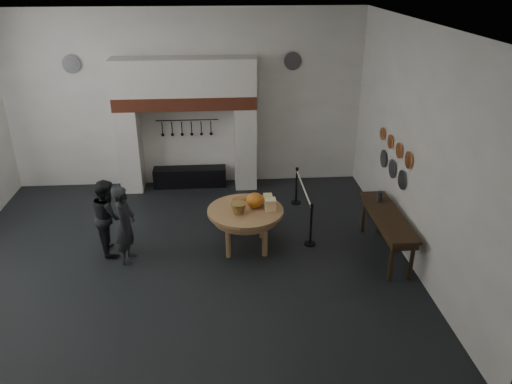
{
  "coord_description": "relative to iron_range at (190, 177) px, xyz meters",
  "views": [
    {
      "loc": [
        0.82,
        -8.58,
        5.43
      ],
      "look_at": [
        1.49,
        0.25,
        1.35
      ],
      "focal_mm": 35.0,
      "sensor_mm": 36.0,
      "label": 1
    }
  ],
  "objects": [
    {
      "name": "wall_front",
      "position": [
        0.0,
        -7.72,
        2.0
      ],
      "size": [
        9.0,
        0.02,
        4.5
      ],
      "primitive_type": "cube",
      "color": "white",
      "rests_on": "floor"
    },
    {
      "name": "pewter_plate_mid",
      "position": [
        4.46,
        -2.72,
        1.2
      ],
      "size": [
        0.03,
        0.4,
        0.4
      ],
      "primitive_type": "cylinder",
      "rotation": [
        0.0,
        1.57,
        0.0
      ],
      "color": "#4C4C51",
      "rests_on": "wall_right"
    },
    {
      "name": "copper_pan_a",
      "position": [
        4.46,
        -3.52,
        1.7
      ],
      "size": [
        0.03,
        0.34,
        0.34
      ],
      "primitive_type": "cylinder",
      "rotation": [
        0.0,
        1.57,
        0.0
      ],
      "color": "#C6662D",
      "rests_on": "wall_right"
    },
    {
      "name": "cheese_block_big",
      "position": [
        1.79,
        -3.32,
        0.74
      ],
      "size": [
        0.22,
        0.22,
        0.24
      ],
      "primitive_type": "cube",
      "color": "#FFDD98",
      "rests_on": "work_table"
    },
    {
      "name": "ceiling",
      "position": [
        0.0,
        -3.72,
        4.25
      ],
      "size": [
        9.0,
        8.0,
        0.02
      ],
      "primitive_type": "cube",
      "color": "silver",
      "rests_on": "wall_back"
    },
    {
      "name": "copper_pan_d",
      "position": [
        4.46,
        -1.87,
        1.7
      ],
      "size": [
        0.03,
        0.28,
        0.28
      ],
      "primitive_type": "cylinder",
      "rotation": [
        0.0,
        1.57,
        0.0
      ],
      "color": "#C6662D",
      "rests_on": "wall_right"
    },
    {
      "name": "chimney_pier_right",
      "position": [
        1.48,
        -0.07,
        0.82
      ],
      "size": [
        0.55,
        0.7,
        2.15
      ],
      "primitive_type": "cube",
      "color": "silver",
      "rests_on": "floor"
    },
    {
      "name": "wall_back",
      "position": [
        0.0,
        0.28,
        2.0
      ],
      "size": [
        9.0,
        0.02,
        4.5
      ],
      "primitive_type": "cube",
      "color": "white",
      "rests_on": "floor"
    },
    {
      "name": "barrier_rope",
      "position": [
        2.66,
        -2.28,
        0.6
      ],
      "size": [
        0.04,
        2.0,
        0.04
      ],
      "primitive_type": "cylinder",
      "rotation": [
        1.57,
        0.0,
        0.0
      ],
      "color": "white",
      "rests_on": "barrier_post_near"
    },
    {
      "name": "copper_pan_c",
      "position": [
        4.46,
        -2.42,
        1.7
      ],
      "size": [
        0.03,
        0.3,
        0.3
      ],
      "primitive_type": "cylinder",
      "rotation": [
        0.0,
        1.57,
        0.0
      ],
      "color": "#C6662D",
      "rests_on": "wall_right"
    },
    {
      "name": "barrier_post_near",
      "position": [
        2.66,
        -3.28,
        0.2
      ],
      "size": [
        0.05,
        0.05,
        0.9
      ],
      "primitive_type": "cylinder",
      "color": "black",
      "rests_on": "floor"
    },
    {
      "name": "floor",
      "position": [
        0.0,
        -3.72,
        -0.25
      ],
      "size": [
        9.0,
        8.0,
        0.02
      ],
      "primitive_type": "cube",
      "color": "black",
      "rests_on": "ground"
    },
    {
      "name": "pewter_plate_left",
      "position": [
        4.46,
        -3.32,
        1.2
      ],
      "size": [
        0.03,
        0.4,
        0.4
      ],
      "primitive_type": "cylinder",
      "rotation": [
        0.0,
        1.57,
        0.0
      ],
      "color": "#4C4C51",
      "rests_on": "wall_right"
    },
    {
      "name": "iron_range",
      "position": [
        0.0,
        0.0,
        0.0
      ],
      "size": [
        1.9,
        0.45,
        0.5
      ],
      "primitive_type": "cube",
      "color": "black",
      "rests_on": "floor"
    },
    {
      "name": "visitor_far",
      "position": [
        -1.47,
        -3.2,
        0.54
      ],
      "size": [
        0.81,
        0.92,
        1.58
      ],
      "primitive_type": "imported",
      "rotation": [
        0.0,
        0.0,
        1.9
      ],
      "color": "black",
      "rests_on": "floor"
    },
    {
      "name": "cheese_block_small",
      "position": [
        1.77,
        -3.02,
        0.72
      ],
      "size": [
        0.18,
        0.18,
        0.2
      ],
      "primitive_type": "cube",
      "color": "#E8E58A",
      "rests_on": "work_table"
    },
    {
      "name": "wall_right",
      "position": [
        4.5,
        -3.72,
        2.0
      ],
      "size": [
        0.02,
        8.0,
        4.5
      ],
      "primitive_type": "cube",
      "color": "white",
      "rests_on": "floor"
    },
    {
      "name": "pewter_plate_right",
      "position": [
        4.46,
        -2.12,
        1.2
      ],
      "size": [
        0.03,
        0.4,
        0.4
      ],
      "primitive_type": "cylinder",
      "rotation": [
        0.0,
        1.57,
        0.0
      ],
      "color": "#4C4C51",
      "rests_on": "wall_right"
    },
    {
      "name": "utensil_rail",
      "position": [
        0.0,
        0.2,
        1.5
      ],
      "size": [
        1.6,
        0.02,
        0.02
      ],
      "primitive_type": "cylinder",
      "rotation": [
        0.0,
        1.57,
        0.0
      ],
      "color": "black",
      "rests_on": "wall_back"
    },
    {
      "name": "chimney_hood",
      "position": [
        0.0,
        -0.07,
        2.67
      ],
      "size": [
        3.5,
        0.7,
        0.9
      ],
      "primitive_type": "cube",
      "color": "silver",
      "rests_on": "hearth_brick_band"
    },
    {
      "name": "visitor_near",
      "position": [
        -1.07,
        -3.6,
        0.55
      ],
      "size": [
        0.44,
        0.62,
        1.61
      ],
      "primitive_type": "imported",
      "rotation": [
        0.0,
        0.0,
        1.48
      ],
      "color": "black",
      "rests_on": "floor"
    },
    {
      "name": "bread_loaf",
      "position": [
        1.19,
        -2.92,
        0.69
      ],
      "size": [
        0.31,
        0.18,
        0.13
      ],
      "primitive_type": "ellipsoid",
      "color": "#A35C39",
      "rests_on": "work_table"
    },
    {
      "name": "pewter_plate_back_left",
      "position": [
        -2.7,
        0.24,
        2.95
      ],
      "size": [
        0.44,
        0.03,
        0.44
      ],
      "primitive_type": "cylinder",
      "rotation": [
        1.57,
        0.0,
        0.0
      ],
      "color": "#4C4C51",
      "rests_on": "wall_back"
    },
    {
      "name": "chimney_pier_left",
      "position": [
        -1.48,
        -0.07,
        0.82
      ],
      "size": [
        0.55,
        0.7,
        2.15
      ],
      "primitive_type": "cube",
      "color": "silver",
      "rests_on": "floor"
    },
    {
      "name": "work_table",
      "position": [
        1.29,
        -3.27,
        0.59
      ],
      "size": [
        1.83,
        1.83,
        0.07
      ],
      "primitive_type": "cylinder",
      "rotation": [
        0.0,
        0.0,
        -0.2
      ],
      "color": "#B47A55",
      "rests_on": "floor"
    },
    {
      "name": "side_table",
      "position": [
        4.1,
        -3.76,
        0.62
      ],
      "size": [
        0.55,
        2.2,
        0.06
      ],
      "primitive_type": "cube",
      "color": "#342613",
      "rests_on": "floor"
    },
    {
      "name": "pewter_plate_back_right",
      "position": [
        2.7,
        0.24,
        2.95
      ],
      "size": [
        0.44,
        0.03,
        0.44
      ],
      "primitive_type": "cylinder",
      "rotation": [
        1.57,
        0.0,
        0.0
      ],
      "color": "#4C4C51",
      "rests_on": "wall_back"
    },
    {
      "name": "wicker_basket",
      "position": [
        1.14,
        -3.42,
        0.73
      ],
      "size": [
        0.38,
        0.38,
        0.22
      ],
      "primitive_type": "cone",
      "rotation": [
        3.14,
        0.0,
        -0.2
      ],
      "color": "olive",
      "rests_on": "work_table"
    },
    {
      "name": "copper_pan_b",
      "position": [
        4.46,
        -2.97,
        1.7
      ],
      "size": [
        0.03,
        0.32,
        0.32
      ],
      "primitive_type": "cylinder",
      "rotation": [
        0.0,
        1.57,
        0.0
      ],
      "color": "#C6662D",
      "rests_on": "wall_right"
    },
    {
      "name": "hearth_brick_band",
      "position": [
        0.0,
        -0.07,
        2.06
      ],
      "size": [
        3.5,
        0.72,
        0.32
      ],
      "primitive_type": "cube",
      "color": "#9E442B",
      "rests_on": "chimney_pier_left"
    },
    {
      "name": "barrier_post_far",
      "position": [
        2.66,
        -1.28,
        0.2
      ],
      "size": [
        0.05,
        0.05,
        0.9
      ],
      "primitive_type": "cylinder",
      "color": "black",
      "rests_on": "floor"
    },
    {
      "name": "pewter_jug",
      "position": [
        4.1,
        -3.16,
        0.76
      ],
      "size": [
        0.12,
        0.12,
        0.22
      ],
      "primitive_type": "cylinder",
      "color": "#49494E",
      "rests_on": "side_table"
    },
    {
      "name": "pumpkin",
      "position": [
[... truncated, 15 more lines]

